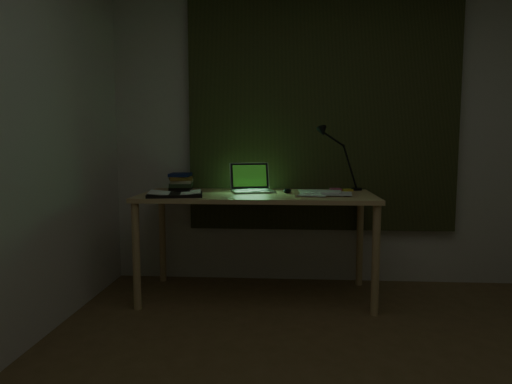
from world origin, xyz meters
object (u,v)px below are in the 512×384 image
desk (257,245)px  open_textbook (175,194)px  book_stack (181,181)px  desk_lamp (357,160)px  laptop (253,178)px  loose_papers (324,193)px

desk → open_textbook: open_textbook is taller
book_stack → desk_lamp: (1.42, 0.06, 0.17)m
desk → desk_lamp: (0.78, 0.30, 0.64)m
desk → open_textbook: 0.74m
open_textbook → laptop: bearing=18.3°
laptop → loose_papers: 0.56m
open_textbook → desk: bearing=8.9°
book_stack → desk_lamp: bearing=2.4°
loose_papers → desk: bearing=-179.1°
open_textbook → loose_papers: 1.10m
open_textbook → book_stack: book_stack is taller
laptop → desk_lamp: size_ratio=0.73×
open_textbook → loose_papers: open_textbook is taller
desk → open_textbook: (-0.58, -0.20, 0.41)m
open_textbook → desk_lamp: desk_lamp is taller
open_textbook → book_stack: size_ratio=1.79×
laptop → book_stack: laptop is taller
book_stack → desk_lamp: size_ratio=0.44×
desk → laptop: laptop is taller
laptop → book_stack: (-0.60, 0.15, -0.04)m
book_stack → loose_papers: 1.17m
open_textbook → desk_lamp: 1.47m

